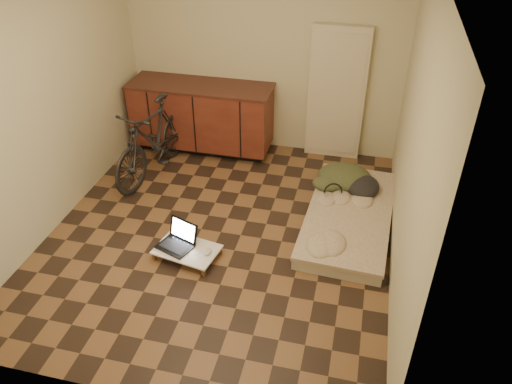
% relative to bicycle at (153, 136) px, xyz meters
% --- Properties ---
extents(room_shell, '(3.50, 4.00, 2.60)m').
position_rel_bicycle_xyz_m(room_shell, '(1.12, -0.96, 0.78)').
color(room_shell, brown).
rests_on(room_shell, ground).
extents(cabinets, '(1.84, 0.62, 0.91)m').
position_rel_bicycle_xyz_m(cabinets, '(0.37, 0.75, -0.05)').
color(cabinets, black).
rests_on(cabinets, ground).
extents(appliance_panel, '(0.70, 0.10, 1.70)m').
position_rel_bicycle_xyz_m(appliance_panel, '(2.07, 0.98, 0.33)').
color(appliance_panel, beige).
rests_on(appliance_panel, ground).
extents(bicycle, '(0.75, 1.66, 1.04)m').
position_rel_bicycle_xyz_m(bicycle, '(0.00, 0.00, 0.00)').
color(bicycle, black).
rests_on(bicycle, ground).
extents(futon, '(0.97, 1.86, 0.16)m').
position_rel_bicycle_xyz_m(futon, '(2.42, -0.48, -0.44)').
color(futon, '#B6AC91').
rests_on(futon, ground).
extents(clothing_pile, '(0.69, 0.59, 0.27)m').
position_rel_bicycle_xyz_m(clothing_pile, '(2.36, 0.06, -0.23)').
color(clothing_pile, '#3A4226').
rests_on(clothing_pile, futon).
extents(headphones, '(0.28, 0.27, 0.15)m').
position_rel_bicycle_xyz_m(headphones, '(2.21, -0.25, -0.29)').
color(headphones, black).
rests_on(headphones, futon).
extents(lap_desk, '(0.67, 0.50, 0.10)m').
position_rel_bicycle_xyz_m(lap_desk, '(0.91, -1.41, -0.43)').
color(lap_desk, brown).
rests_on(lap_desk, ground).
extents(laptop, '(0.42, 0.40, 0.23)m').
position_rel_bicycle_xyz_m(laptop, '(0.80, -1.36, -0.37)').
color(laptop, black).
rests_on(laptop, lap_desk).
extents(mouse, '(0.07, 0.12, 0.04)m').
position_rel_bicycle_xyz_m(mouse, '(1.13, -1.42, -0.40)').
color(mouse, silver).
rests_on(mouse, lap_desk).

